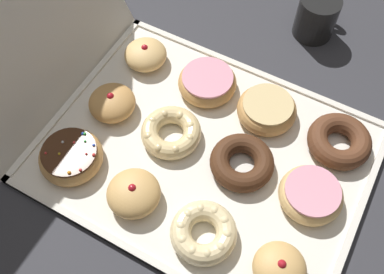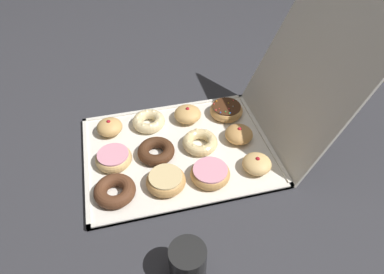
{
  "view_description": "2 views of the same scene",
  "coord_description": "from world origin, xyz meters",
  "px_view_note": "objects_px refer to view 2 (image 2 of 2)",
  "views": [
    {
      "loc": [
        -0.35,
        -0.17,
        0.72
      ],
      "look_at": [
        0.01,
        0.03,
        0.04
      ],
      "focal_mm": 41.16,
      "sensor_mm": 36.0,
      "label": 1
    },
    {
      "loc": [
        0.76,
        -0.15,
        0.79
      ],
      "look_at": [
        -0.0,
        0.05,
        0.05
      ],
      "focal_mm": 32.69,
      "sensor_mm": 36.0,
      "label": 2
    }
  ],
  "objects_px": {
    "glazed_ring_donut_5": "(166,180)",
    "sprinkle_donut_9": "(226,110)",
    "jelly_filled_donut_10": "(239,134)",
    "coffee_mug": "(188,263)",
    "jelly_filled_donut_0": "(110,127)",
    "pink_frosted_donut_8": "(210,173)",
    "pink_frosted_donut_1": "(114,158)",
    "cruller_donut_7": "(200,141)",
    "donut_box": "(178,151)",
    "jelly_filled_donut_6": "(188,114)",
    "chocolate_cake_ring_donut_2": "(115,191)",
    "jelly_filled_donut_11": "(257,164)",
    "chocolate_cake_ring_donut_4": "(156,151)",
    "cruller_donut_3": "(149,121)"
  },
  "relations": [
    {
      "from": "donut_box",
      "to": "jelly_filled_donut_10",
      "type": "distance_m",
      "value": 0.2
    },
    {
      "from": "donut_box",
      "to": "jelly_filled_donut_11",
      "type": "xyz_separation_m",
      "value": [
        0.13,
        0.21,
        0.03
      ]
    },
    {
      "from": "chocolate_cake_ring_donut_4",
      "to": "glazed_ring_donut_5",
      "type": "xyz_separation_m",
      "value": [
        0.12,
        0.01,
        0.0
      ]
    },
    {
      "from": "cruller_donut_3",
      "to": "jelly_filled_donut_6",
      "type": "relative_size",
      "value": 1.2
    },
    {
      "from": "jelly_filled_donut_6",
      "to": "jelly_filled_donut_10",
      "type": "bearing_deg",
      "value": 44.41
    },
    {
      "from": "jelly_filled_donut_6",
      "to": "jelly_filled_donut_11",
      "type": "xyz_separation_m",
      "value": [
        0.27,
        0.14,
        -0.0
      ]
    },
    {
      "from": "chocolate_cake_ring_donut_2",
      "to": "cruller_donut_3",
      "type": "xyz_separation_m",
      "value": [
        -0.27,
        0.14,
        0.0
      ]
    },
    {
      "from": "cruller_donut_3",
      "to": "jelly_filled_donut_0",
      "type": "bearing_deg",
      "value": -88.02
    },
    {
      "from": "pink_frosted_donut_1",
      "to": "cruller_donut_7",
      "type": "xyz_separation_m",
      "value": [
        -0.01,
        0.27,
        -0.0
      ]
    },
    {
      "from": "donut_box",
      "to": "jelly_filled_donut_10",
      "type": "xyz_separation_m",
      "value": [
        0.0,
        0.2,
        0.03
      ]
    },
    {
      "from": "glazed_ring_donut_5",
      "to": "chocolate_cake_ring_donut_4",
      "type": "bearing_deg",
      "value": -176.86
    },
    {
      "from": "donut_box",
      "to": "coffee_mug",
      "type": "bearing_deg",
      "value": -9.14
    },
    {
      "from": "donut_box",
      "to": "glazed_ring_donut_5",
      "type": "height_order",
      "value": "glazed_ring_donut_5"
    },
    {
      "from": "chocolate_cake_ring_donut_2",
      "to": "cruller_donut_3",
      "type": "distance_m",
      "value": 0.3
    },
    {
      "from": "pink_frosted_donut_1",
      "to": "glazed_ring_donut_5",
      "type": "height_order",
      "value": "glazed_ring_donut_5"
    },
    {
      "from": "chocolate_cake_ring_donut_2",
      "to": "cruller_donut_7",
      "type": "xyz_separation_m",
      "value": [
        -0.13,
        0.28,
        -0.0
      ]
    },
    {
      "from": "glazed_ring_donut_5",
      "to": "jelly_filled_donut_6",
      "type": "bearing_deg",
      "value": 154.51
    },
    {
      "from": "pink_frosted_donut_1",
      "to": "cruller_donut_7",
      "type": "distance_m",
      "value": 0.27
    },
    {
      "from": "pink_frosted_donut_8",
      "to": "jelly_filled_donut_11",
      "type": "distance_m",
      "value": 0.14
    },
    {
      "from": "chocolate_cake_ring_donut_2",
      "to": "sprinkle_donut_9",
      "type": "height_order",
      "value": "sprinkle_donut_9"
    },
    {
      "from": "chocolate_cake_ring_donut_4",
      "to": "chocolate_cake_ring_donut_2",
      "type": "bearing_deg",
      "value": -47.73
    },
    {
      "from": "glazed_ring_donut_5",
      "to": "sprinkle_donut_9",
      "type": "height_order",
      "value": "sprinkle_donut_9"
    },
    {
      "from": "jelly_filled_donut_6",
      "to": "jelly_filled_donut_10",
      "type": "xyz_separation_m",
      "value": [
        0.14,
        0.14,
        -0.0
      ]
    },
    {
      "from": "pink_frosted_donut_8",
      "to": "sprinkle_donut_9",
      "type": "relative_size",
      "value": 1.01
    },
    {
      "from": "jelly_filled_donut_0",
      "to": "cruller_donut_7",
      "type": "distance_m",
      "value": 0.3
    },
    {
      "from": "chocolate_cake_ring_donut_4",
      "to": "jelly_filled_donut_11",
      "type": "bearing_deg",
      "value": 65.37
    },
    {
      "from": "pink_frosted_donut_1",
      "to": "chocolate_cake_ring_donut_2",
      "type": "bearing_deg",
      "value": -3.48
    },
    {
      "from": "jelly_filled_donut_6",
      "to": "cruller_donut_7",
      "type": "relative_size",
      "value": 0.82
    },
    {
      "from": "jelly_filled_donut_11",
      "to": "donut_box",
      "type": "bearing_deg",
      "value": -122.72
    },
    {
      "from": "pink_frosted_donut_1",
      "to": "glazed_ring_donut_5",
      "type": "distance_m",
      "value": 0.18
    },
    {
      "from": "jelly_filled_donut_10",
      "to": "coffee_mug",
      "type": "bearing_deg",
      "value": -33.97
    },
    {
      "from": "pink_frosted_donut_1",
      "to": "jelly_filled_donut_0",
      "type": "bearing_deg",
      "value": -179.61
    },
    {
      "from": "glazed_ring_donut_5",
      "to": "coffee_mug",
      "type": "xyz_separation_m",
      "value": [
        0.26,
        0.0,
        0.02
      ]
    },
    {
      "from": "jelly_filled_donut_0",
      "to": "pink_frosted_donut_8",
      "type": "xyz_separation_m",
      "value": [
        0.27,
        0.27,
        -0.0
      ]
    },
    {
      "from": "pink_frosted_donut_8",
      "to": "cruller_donut_3",
      "type": "bearing_deg",
      "value": -153.48
    },
    {
      "from": "jelly_filled_donut_6",
      "to": "cruller_donut_7",
      "type": "height_order",
      "value": "jelly_filled_donut_6"
    },
    {
      "from": "chocolate_cake_ring_donut_2",
      "to": "sprinkle_donut_9",
      "type": "distance_m",
      "value": 0.48
    },
    {
      "from": "jelly_filled_donut_11",
      "to": "jelly_filled_donut_10",
      "type": "bearing_deg",
      "value": -176.45
    },
    {
      "from": "donut_box",
      "to": "chocolate_cake_ring_donut_2",
      "type": "bearing_deg",
      "value": -57.95
    },
    {
      "from": "chocolate_cake_ring_donut_2",
      "to": "chocolate_cake_ring_donut_4",
      "type": "relative_size",
      "value": 1.01
    },
    {
      "from": "jelly_filled_donut_6",
      "to": "coffee_mug",
      "type": "distance_m",
      "value": 0.54
    },
    {
      "from": "cruller_donut_7",
      "to": "donut_box",
      "type": "bearing_deg",
      "value": -86.69
    },
    {
      "from": "sprinkle_donut_9",
      "to": "donut_box",
      "type": "bearing_deg",
      "value": -56.95
    },
    {
      "from": "chocolate_cake_ring_donut_2",
      "to": "cruller_donut_7",
      "type": "relative_size",
      "value": 1.04
    },
    {
      "from": "cruller_donut_3",
      "to": "pink_frosted_donut_8",
      "type": "height_order",
      "value": "same"
    },
    {
      "from": "pink_frosted_donut_8",
      "to": "jelly_filled_donut_10",
      "type": "bearing_deg",
      "value": 134.37
    },
    {
      "from": "jelly_filled_donut_10",
      "to": "coffee_mug",
      "type": "height_order",
      "value": "coffee_mug"
    },
    {
      "from": "chocolate_cake_ring_donut_2",
      "to": "pink_frosted_donut_8",
      "type": "height_order",
      "value": "same"
    },
    {
      "from": "jelly_filled_donut_10",
      "to": "coffee_mug",
      "type": "distance_m",
      "value": 0.47
    },
    {
      "from": "sprinkle_donut_9",
      "to": "jelly_filled_donut_11",
      "type": "bearing_deg",
      "value": 1.64
    }
  ]
}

